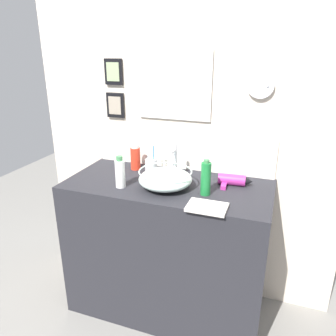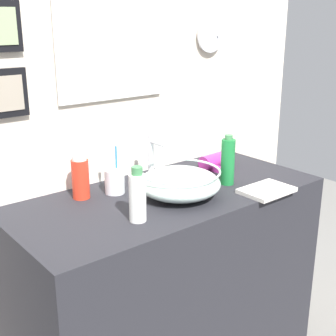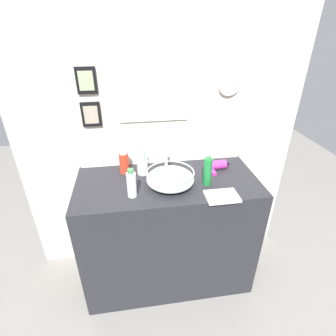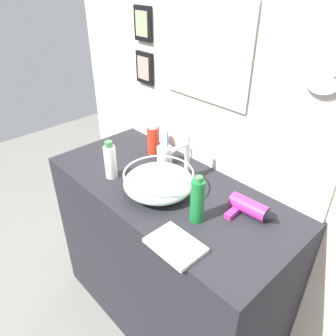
# 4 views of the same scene
# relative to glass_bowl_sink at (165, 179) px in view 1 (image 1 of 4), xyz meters

# --- Properties ---
(ground_plane) EXTENTS (6.00, 6.00, 0.00)m
(ground_plane) POSITION_rel_glass_bowl_sink_xyz_m (-0.01, 0.06, -0.97)
(ground_plane) COLOR gray
(vanity_counter) EXTENTS (1.25, 0.58, 0.92)m
(vanity_counter) POSITION_rel_glass_bowl_sink_xyz_m (-0.01, 0.06, -0.52)
(vanity_counter) COLOR #232328
(vanity_counter) RESTS_ON ground
(back_panel) EXTENTS (2.10, 0.10, 2.59)m
(back_panel) POSITION_rel_glass_bowl_sink_xyz_m (-0.01, 0.38, 0.32)
(back_panel) COLOR beige
(back_panel) RESTS_ON ground
(glass_bowl_sink) EXTENTS (0.31, 0.31, 0.11)m
(glass_bowl_sink) POSITION_rel_glass_bowl_sink_xyz_m (0.00, 0.00, 0.00)
(glass_bowl_sink) COLOR silver
(glass_bowl_sink) RESTS_ON vanity_counter
(faucet) EXTENTS (0.02, 0.11, 0.22)m
(faucet) POSITION_rel_glass_bowl_sink_xyz_m (0.00, 0.17, 0.07)
(faucet) COLOR silver
(faucet) RESTS_ON vanity_counter
(hair_drier) EXTENTS (0.21, 0.14, 0.07)m
(hair_drier) POSITION_rel_glass_bowl_sink_xyz_m (0.37, 0.17, -0.02)
(hair_drier) COLOR #B22D8C
(hair_drier) RESTS_ON vanity_counter
(toothbrush_cup) EXTENTS (0.08, 0.08, 0.21)m
(toothbrush_cup) POSITION_rel_glass_bowl_sink_xyz_m (-0.17, 0.19, -0.01)
(toothbrush_cup) COLOR silver
(toothbrush_cup) RESTS_ON vanity_counter
(spray_bottle) EXTENTS (0.06, 0.06, 0.19)m
(spray_bottle) POSITION_rel_glass_bowl_sink_xyz_m (-0.25, -0.08, 0.03)
(spray_bottle) COLOR white
(spray_bottle) RESTS_ON vanity_counter
(lotion_bottle) EXTENTS (0.07, 0.07, 0.17)m
(lotion_bottle) POSITION_rel_glass_bowl_sink_xyz_m (-0.30, 0.22, 0.03)
(lotion_bottle) COLOR red
(lotion_bottle) RESTS_ON vanity_counter
(shampoo_bottle) EXTENTS (0.06, 0.06, 0.21)m
(shampoo_bottle) POSITION_rel_glass_bowl_sink_xyz_m (0.24, -0.02, 0.04)
(shampoo_bottle) COLOR #197233
(shampoo_bottle) RESTS_ON vanity_counter
(hand_towel) EXTENTS (0.20, 0.14, 0.02)m
(hand_towel) POSITION_rel_glass_bowl_sink_xyz_m (0.29, -0.18, -0.05)
(hand_towel) COLOR silver
(hand_towel) RESTS_ON vanity_counter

